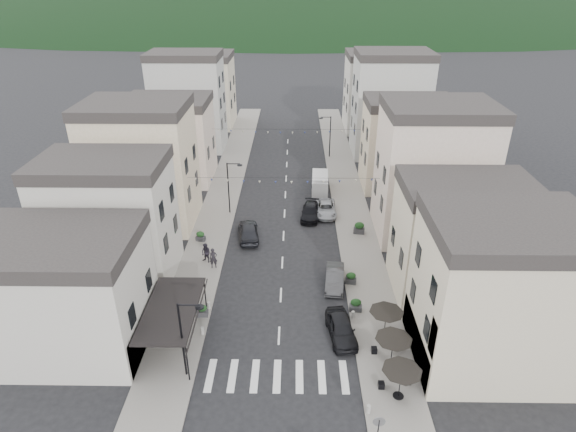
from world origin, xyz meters
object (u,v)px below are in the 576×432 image
Objects in this scene: parked_car_a at (341,328)px; pedestrian_a at (213,258)px; parked_car_b at (335,278)px; pedestrian_b at (206,253)px; parked_car_c at (326,209)px; parked_car_e at (248,231)px; parked_car_d at (310,212)px; delivery_van at (320,183)px.

pedestrian_a reaches higher than parked_car_a.
pedestrian_b is (-11.62, 3.34, 0.35)m from parked_car_b.
parked_car_c is 9.83m from parked_car_e.
parked_car_e reaches higher than parked_car_b.
parked_car_e is (-6.36, -4.70, 0.16)m from parked_car_d.
delivery_van reaches higher than pedestrian_b.
parked_car_b is 0.94× the size of parked_car_c.
parked_car_b is 0.90× the size of delivery_van.
delivery_van is at bearing 96.96° from parked_car_b.
pedestrian_b is (-9.86, -9.29, 0.41)m from parked_car_d.
delivery_van is 2.55× the size of pedestrian_b.
delivery_van reaches higher than parked_car_b.
pedestrian_b is at bearing -130.34° from parked_car_d.
parked_car_a reaches higher than parked_car_d.
delivery_van reaches higher than parked_car_c.
parked_car_d is 13.55m from pedestrian_b.
parked_car_e is 2.51× the size of pedestrian_a.
parked_car_e is (-8.12, 14.44, 0.06)m from parked_car_a.
parked_car_a is at bearing -84.22° from parked_car_b.
parked_car_a reaches higher than parked_car_c.
pedestrian_b is (-0.83, 0.92, -0.02)m from pedestrian_a.
parked_car_a is 2.34× the size of pedestrian_a.
pedestrian_b is at bearing 131.89° from parked_car_a.
parked_car_b is 12.75m from parked_car_d.
delivery_van reaches higher than parked_car_a.
parked_car_c is 15.44m from pedestrian_a.
parked_car_c is 15.42m from pedestrian_b.
parked_car_d is 7.91m from parked_car_e.
parked_car_b reaches higher than parked_car_c.
parked_car_c is 2.45× the size of pedestrian_b.
parked_car_e is at bearing 54.11° from pedestrian_a.
parked_car_b is (0.00, 6.51, -0.05)m from parked_car_a.
parked_car_e is 2.56× the size of pedestrian_b.
delivery_van is at bearing 48.93° from pedestrian_a.
parked_car_a is at bearing -86.44° from delivery_van.
pedestrian_b is at bearing -138.44° from parked_car_c.
parked_car_c is 1.02× the size of parked_car_d.
parked_car_e is at bearing 111.53° from parked_car_a.
pedestrian_a is at bearing -118.43° from delivery_van.
pedestrian_a is at bearing 56.17° from parked_car_e.
parked_car_b is 2.29× the size of pedestrian_b.
parked_car_a is 15.24m from pedestrian_b.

